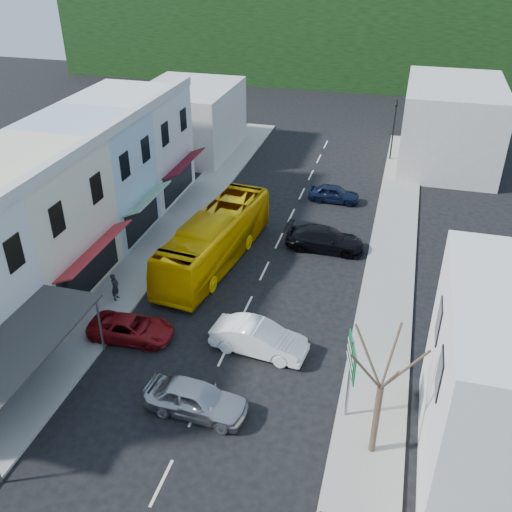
% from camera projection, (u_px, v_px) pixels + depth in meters
% --- Properties ---
extents(ground, '(120.00, 120.00, 0.00)m').
position_uv_depth(ground, '(225.00, 352.00, 28.61)').
color(ground, black).
rests_on(ground, ground).
extents(sidewalk_left, '(3.00, 52.00, 0.15)m').
position_uv_depth(sidewalk_left, '(165.00, 240.00, 38.58)').
color(sidewalk_left, gray).
rests_on(sidewalk_left, ground).
extents(sidewalk_right, '(3.00, 52.00, 0.15)m').
position_uv_depth(sidewalk_right, '(390.00, 270.00, 35.21)').
color(sidewalk_right, gray).
rests_on(sidewalk_right, ground).
extents(shopfront_row, '(8.25, 30.00, 8.00)m').
position_uv_depth(shopfront_row, '(47.00, 210.00, 33.55)').
color(shopfront_row, silver).
rests_on(shopfront_row, ground).
extents(distant_block_left, '(8.00, 10.00, 6.00)m').
position_uv_depth(distant_block_left, '(189.00, 119.00, 52.25)').
color(distant_block_left, '#B7B2A8').
rests_on(distant_block_left, ground).
extents(distant_block_right, '(8.00, 12.00, 7.00)m').
position_uv_depth(distant_block_right, '(451.00, 124.00, 49.33)').
color(distant_block_right, '#B7B2A8').
rests_on(distant_block_right, ground).
extents(hillside, '(80.00, 26.00, 14.00)m').
position_uv_depth(hillside, '(356.00, 20.00, 79.70)').
color(hillside, black).
rests_on(hillside, ground).
extents(bus, '(3.87, 11.82, 3.10)m').
position_uv_depth(bus, '(215.00, 240.00, 35.42)').
color(bus, '#F1B403').
rests_on(bus, ground).
extents(car_silver, '(4.51, 2.09, 1.40)m').
position_uv_depth(car_silver, '(196.00, 400.00, 24.78)').
color(car_silver, '#AFAEB3').
rests_on(car_silver, ground).
extents(car_white, '(4.58, 2.29, 1.40)m').
position_uv_depth(car_white, '(259.00, 340.00, 28.33)').
color(car_white, white).
rests_on(car_white, ground).
extents(car_red, '(4.70, 2.16, 1.40)m').
position_uv_depth(car_red, '(131.00, 327.00, 29.25)').
color(car_red, maroon).
rests_on(car_red, ground).
extents(car_black_near, '(4.51, 1.87, 1.40)m').
position_uv_depth(car_black_near, '(325.00, 240.00, 37.27)').
color(car_black_near, black).
rests_on(car_black_near, ground).
extents(car_navy_mid, '(4.44, 1.90, 1.40)m').
position_uv_depth(car_navy_mid, '(334.00, 193.00, 43.66)').
color(car_navy_mid, black).
rests_on(car_navy_mid, ground).
extents(pedestrian_left, '(0.41, 0.61, 1.70)m').
position_uv_depth(pedestrian_left, '(115.00, 286.00, 31.97)').
color(pedestrian_left, black).
rests_on(pedestrian_left, sidewalk_left).
extents(direction_sign, '(1.12, 1.99, 4.21)m').
position_uv_depth(direction_sign, '(349.00, 381.00, 23.81)').
color(direction_sign, '#07582D').
rests_on(direction_sign, ground).
extents(street_tree, '(3.26, 3.26, 7.01)m').
position_uv_depth(street_tree, '(381.00, 388.00, 21.44)').
color(street_tree, '#36291F').
rests_on(street_tree, ground).
extents(traffic_signal, '(0.81, 1.23, 5.48)m').
position_uv_depth(traffic_signal, '(393.00, 131.00, 50.17)').
color(traffic_signal, black).
rests_on(traffic_signal, ground).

